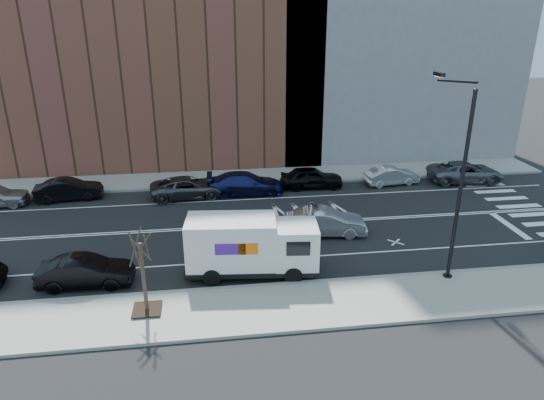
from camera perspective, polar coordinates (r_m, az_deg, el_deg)
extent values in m
plane|color=black|center=(29.29, 0.98, -2.84)|extent=(120.00, 120.00, 0.00)
cube|color=gray|center=(21.66, 4.56, -12.20)|extent=(44.00, 3.60, 0.15)
cube|color=gray|center=(37.38, -1.04, 2.79)|extent=(44.00, 3.60, 0.15)
cube|color=gray|center=(23.14, 3.62, -9.74)|extent=(44.00, 0.25, 0.17)
cube|color=gray|center=(35.69, -0.70, 1.88)|extent=(44.00, 0.25, 0.17)
cube|color=brown|center=(42.17, -13.86, 19.48)|extent=(26.00, 10.00, 22.00)
cylinder|color=black|center=(23.24, 21.28, 0.97)|extent=(0.18, 0.18, 9.00)
cylinder|color=black|center=(25.02, 19.92, -8.51)|extent=(0.44, 0.44, 0.20)
sphere|color=black|center=(22.19, 22.84, 11.78)|extent=(0.20, 0.20, 0.20)
cylinder|color=black|center=(23.64, 20.86, 12.93)|extent=(0.11, 3.49, 0.48)
cube|color=black|center=(25.13, 19.08, 13.81)|extent=(0.25, 0.80, 0.18)
cube|color=#FFF2CC|center=(25.14, 19.05, 13.59)|extent=(0.18, 0.55, 0.03)
cube|color=black|center=(21.72, -14.48, -12.32)|extent=(1.20, 1.20, 0.04)
cylinder|color=#382B1E|center=(20.93, -14.87, -8.85)|extent=(0.16, 0.16, 3.20)
cylinder|color=#382B1E|center=(20.24, -14.54, -5.40)|extent=(0.06, 0.80, 1.44)
cylinder|color=#382B1E|center=(20.48, -14.95, -5.12)|extent=(0.81, 0.31, 1.19)
cylinder|color=#382B1E|center=(20.44, -15.76, -5.26)|extent=(0.58, 0.76, 1.50)
cylinder|color=#382B1E|center=(20.18, -15.86, -5.63)|extent=(0.47, 0.61, 1.37)
cylinder|color=#382B1E|center=(20.05, -15.10, -5.72)|extent=(0.72, 0.29, 1.13)
cube|color=black|center=(23.87, -2.52, -7.65)|extent=(6.40, 2.69, 0.30)
cube|color=silver|center=(23.43, 2.86, -5.19)|extent=(2.20, 2.34, 2.01)
cube|color=black|center=(23.41, 5.38, -4.47)|extent=(0.24, 1.86, 0.95)
cube|color=black|center=(22.32, 3.12, -5.76)|extent=(1.10, 0.14, 0.70)
cube|color=black|center=(24.28, 2.65, -3.39)|extent=(1.10, 0.14, 0.70)
cube|color=black|center=(24.00, 5.18, -7.27)|extent=(0.34, 2.01, 0.35)
cube|color=silver|center=(23.28, -4.81, -4.87)|extent=(4.41, 2.60, 2.31)
cube|color=#47198C|center=(22.21, -4.93, -5.81)|extent=(1.40, 0.15, 0.55)
cube|color=orange|center=(22.19, -2.85, -5.79)|extent=(0.90, 0.11, 0.55)
cube|color=#47198C|center=(24.23, -4.72, -3.37)|extent=(1.40, 0.15, 0.55)
cube|color=orange|center=(24.21, -2.81, -3.35)|extent=(0.90, 0.11, 0.55)
cylinder|color=black|center=(23.08, 2.53, -8.84)|extent=(0.87, 0.36, 0.84)
cylinder|color=black|center=(24.83, 2.15, -6.50)|extent=(0.87, 0.36, 0.84)
cylinder|color=black|center=(23.10, -7.07, -8.97)|extent=(0.87, 0.36, 0.84)
cylinder|color=black|center=(24.84, -6.72, -6.62)|extent=(0.87, 0.36, 0.84)
imported|color=black|center=(35.55, -22.80, 1.15)|extent=(4.56, 2.08, 1.45)
imported|color=#44474A|center=(33.70, -9.85, 1.47)|extent=(5.30, 2.83, 1.42)
imported|color=#171C52|center=(33.84, -3.14, 1.97)|extent=(5.37, 2.31, 1.54)
imported|color=black|center=(35.11, 4.68, 2.65)|extent=(4.56, 1.96, 1.53)
imported|color=silver|center=(36.77, 13.86, 2.80)|extent=(4.21, 1.93, 1.34)
imported|color=#575860|center=(39.02, 21.81, 3.08)|extent=(5.64, 2.95, 1.51)
imported|color=#A3A2A7|center=(27.82, 6.23, -2.59)|extent=(4.84, 2.17, 1.54)
imported|color=black|center=(24.36, -21.07, -7.88)|extent=(4.35, 1.61, 1.42)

